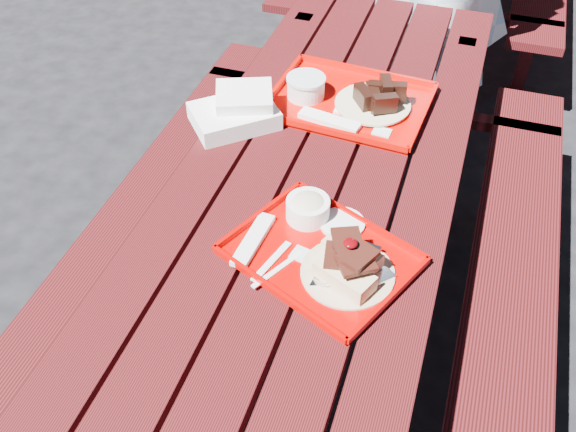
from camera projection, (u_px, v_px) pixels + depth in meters
The scene contains 5 objects.
ground at pixel (302, 362), 2.17m from camera, with size 60.00×60.00×0.00m, color black.
picnic_table_near at pixel (305, 248), 1.79m from camera, with size 1.41×2.40×0.75m.
near_tray at pixel (326, 246), 1.49m from camera, with size 0.49×0.45×0.13m.
far_tray at pixel (346, 99), 1.94m from camera, with size 0.49×0.40×0.08m.
white_cloth at pixel (237, 111), 1.87m from camera, with size 0.29×0.29×0.10m.
Camera 1 is at (0.34, -1.18, 1.86)m, focal length 40.00 mm.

